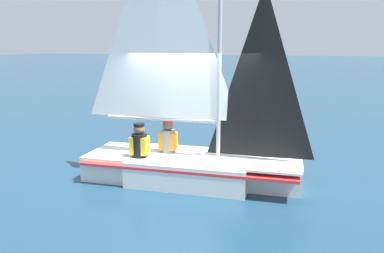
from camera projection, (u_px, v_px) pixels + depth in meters
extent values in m
plane|color=navy|center=(192.00, 180.00, 7.48)|extent=(260.00, 260.00, 0.00)
cube|color=white|center=(192.00, 168.00, 7.43)|extent=(2.54, 1.91, 0.50)
cube|color=white|center=(276.00, 175.00, 7.03)|extent=(1.10, 1.00, 0.50)
cube|color=white|center=(117.00, 162.00, 7.84)|extent=(1.18, 1.44, 0.50)
cube|color=red|center=(192.00, 161.00, 7.40)|extent=(4.30, 2.26, 0.05)
cube|color=silver|center=(250.00, 160.00, 7.09)|extent=(2.10, 1.72, 0.04)
cylinder|color=#B7B7BC|center=(220.00, 28.00, 6.75)|extent=(0.08, 0.08, 4.89)
cylinder|color=#B7B7BC|center=(161.00, 119.00, 7.39)|extent=(2.27, 0.49, 0.07)
pyramid|color=white|center=(160.00, 12.00, 6.97)|extent=(2.15, 0.45, 4.02)
pyramid|color=black|center=(262.00, 73.00, 6.71)|extent=(1.39, 0.31, 3.11)
cube|color=black|center=(94.00, 163.00, 7.99)|extent=(0.08, 0.04, 0.35)
cube|color=black|center=(168.00, 164.00, 7.76)|extent=(0.32, 0.29, 0.45)
cylinder|color=gray|center=(168.00, 142.00, 7.66)|extent=(0.35, 0.35, 0.50)
cube|color=orange|center=(168.00, 141.00, 7.66)|extent=(0.38, 0.32, 0.35)
sphere|color=brown|center=(168.00, 125.00, 7.59)|extent=(0.22, 0.22, 0.22)
cylinder|color=red|center=(168.00, 121.00, 7.58)|extent=(0.24, 0.24, 0.06)
cube|color=black|center=(140.00, 170.00, 7.41)|extent=(0.32, 0.29, 0.45)
cylinder|color=black|center=(140.00, 146.00, 7.31)|extent=(0.35, 0.35, 0.50)
cube|color=yellow|center=(140.00, 145.00, 7.30)|extent=(0.38, 0.32, 0.35)
sphere|color=brown|center=(139.00, 129.00, 7.24)|extent=(0.22, 0.22, 0.22)
cylinder|color=black|center=(139.00, 125.00, 7.22)|extent=(0.24, 0.24, 0.06)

